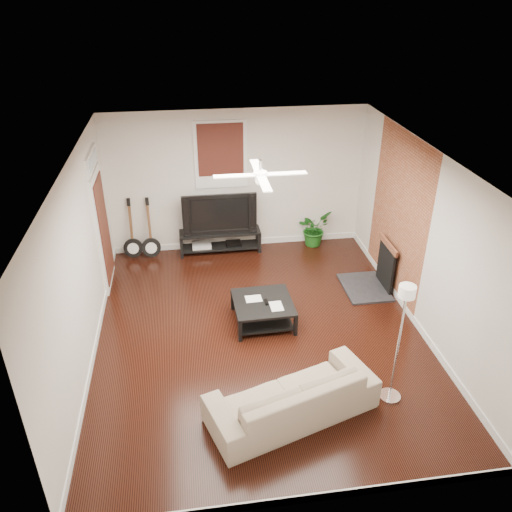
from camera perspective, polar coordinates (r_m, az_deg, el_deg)
The scene contains 14 objects.
room at distance 7.36m, azimuth 0.45°, elevation 0.22°, with size 5.01×6.01×2.81m.
brick_accent at distance 8.89m, azimuth 15.55°, elevation 4.37°, with size 0.02×2.20×2.80m, color brown.
fireplace at distance 9.20m, azimuth 13.14°, elevation -1.04°, with size 0.80×1.10×0.92m, color black.
window_back at distance 9.84m, azimuth -3.96°, elevation 11.17°, with size 1.00×0.06×1.30m, color #3A110F.
door_left at distance 9.18m, azimuth -16.81°, elevation 3.95°, with size 0.08×1.00×2.50m, color white.
tv_stand at distance 10.32m, azimuth -4.00°, elevation 1.65°, with size 1.61×0.43×0.45m, color black.
tv at distance 10.06m, azimuth -4.13°, elevation 4.94°, with size 1.44×0.19×0.83m, color black.
coffee_table at distance 8.24m, azimuth 0.78°, elevation -6.20°, with size 0.92×0.92×0.39m, color black.
sofa at distance 6.64m, azimuth 4.05°, elevation -15.21°, with size 2.14×0.84×0.63m, color tan.
floor_lamp at distance 6.71m, azimuth 15.55°, elevation -9.51°, with size 0.29×0.29×1.75m, color white, non-canonical shape.
potted_plant at distance 10.58m, azimuth 6.44°, elevation 3.07°, with size 0.65×0.56×0.72m, color #1B5C1A.
guitar_left at distance 10.16m, azimuth -13.75°, elevation 2.82°, with size 0.38×0.27×1.22m, color black, non-canonical shape.
guitar_right at distance 10.10m, azimuth -11.79°, elevation 2.89°, with size 0.38×0.27×1.22m, color black, non-canonical shape.
ceiling_fan at distance 6.87m, azimuth 0.49°, elevation 9.05°, with size 1.24×1.24×0.32m, color white, non-canonical shape.
Camera 1 is at (-0.98, -6.39, 4.92)m, focal length 35.93 mm.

